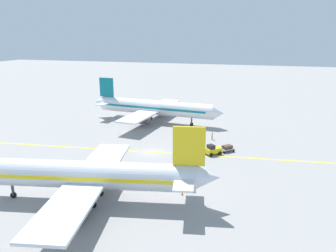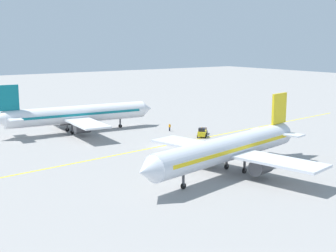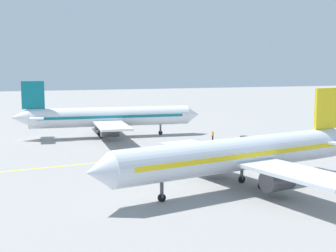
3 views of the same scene
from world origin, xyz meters
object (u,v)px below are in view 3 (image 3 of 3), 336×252
baggage_tug_white (245,142)px  traffic_cone_mid_apron (301,167)px  baggage_cart_trailing (251,140)px  airplane_adjacent_stand (109,117)px  airplane_at_gate (241,154)px  ground_crew_worker (213,135)px  traffic_cone_near_nose (180,171)px

baggage_tug_white → traffic_cone_mid_apron: (-17.06, 1.45, -0.63)m
baggage_cart_trailing → airplane_adjacent_stand: bearing=50.4°
airplane_at_gate → ground_crew_worker: airplane_at_gate is taller
baggage_tug_white → traffic_cone_near_nose: bearing=129.1°
airplane_at_gate → baggage_cart_trailing: size_ratio=12.47×
traffic_cone_near_nose → baggage_cart_trailing: bearing=-50.2°
airplane_adjacent_stand → traffic_cone_near_nose: bearing=-177.8°
airplane_at_gate → traffic_cone_near_nose: bearing=23.0°
airplane_at_gate → traffic_cone_near_nose: 10.00m
airplane_adjacent_stand → baggage_tug_white: 26.74m
baggage_tug_white → ground_crew_worker: bearing=10.2°
airplane_adjacent_stand → traffic_cone_near_nose: (-33.13, -1.26, -3.43)m
airplane_adjacent_stand → traffic_cone_mid_apron: (-36.42, -16.77, -3.43)m
ground_crew_worker → traffic_cone_mid_apron: bearing=-179.7°
airplane_adjacent_stand → baggage_cart_trailing: bearing=-129.6°
airplane_adjacent_stand → baggage_cart_trailing: (-17.04, -20.57, -2.95)m
baggage_tug_white → baggage_cart_trailing: baggage_tug_white is taller
baggage_cart_trailing → traffic_cone_near_nose: 25.14m
airplane_at_gate → traffic_cone_near_nose: size_ratio=64.24×
baggage_tug_white → traffic_cone_mid_apron: 17.13m
airplane_at_gate → baggage_cart_trailing: airplane_at_gate is taller
airplane_adjacent_stand → baggage_tug_white: bearing=-136.7°
baggage_cart_trailing → traffic_cone_mid_apron: bearing=168.9°
airplane_at_gate → ground_crew_worker: (31.31, -11.70, -2.80)m
ground_crew_worker → traffic_cone_near_nose: 27.39m
airplane_adjacent_stand → traffic_cone_near_nose: airplane_adjacent_stand is taller
airplane_at_gate → traffic_cone_mid_apron: 13.45m
traffic_cone_near_nose → traffic_cone_mid_apron: bearing=-102.0°
airplane_at_gate → baggage_tug_white: (22.41, -13.30, -2.81)m
airplane_adjacent_stand → ground_crew_worker: bearing=-122.2°
baggage_cart_trailing → ground_crew_worker: ground_crew_worker is taller
baggage_tug_white → traffic_cone_mid_apron: size_ratio=5.80×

